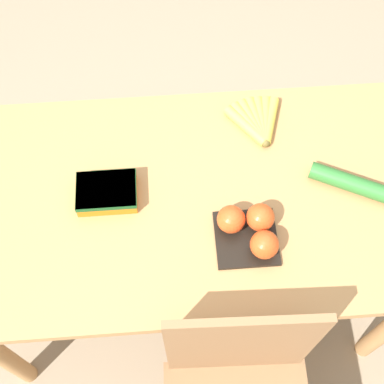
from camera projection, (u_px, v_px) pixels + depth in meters
ground_plane at (192, 284)px, 2.18m from camera, size 12.00×12.00×0.00m
dining_table at (192, 214)px, 1.61m from camera, size 1.39×0.74×0.76m
banana_bunch at (258, 122)px, 1.61m from camera, size 0.18×0.18×0.03m
tomato_pack at (251, 229)px, 1.42m from camera, size 0.17×0.17×0.09m
carrot_bag at (107, 192)px, 1.49m from camera, size 0.17×0.12×0.05m
cucumber_near at (356, 185)px, 1.50m from camera, size 0.26×0.16×0.05m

